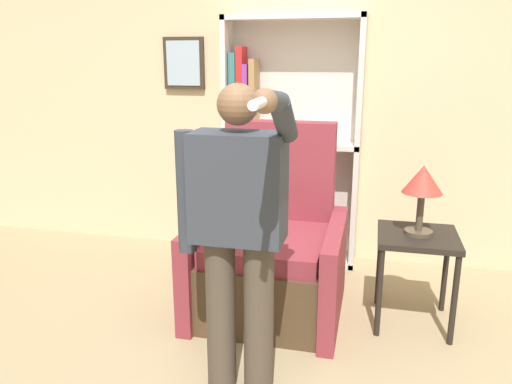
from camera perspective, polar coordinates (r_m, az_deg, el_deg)
The scene contains 6 objects.
wall_back at distance 4.15m, azimuth 7.64°, elevation 11.39°, with size 8.00×0.11×2.80m.
bookcase at distance 4.10m, azimuth 2.35°, elevation 4.96°, with size 1.09×0.28×1.98m.
armchair at distance 3.39m, azimuth 1.71°, elevation -7.21°, with size 0.96×0.94×1.24m.
person_standing at distance 2.38m, azimuth -2.09°, elevation -3.86°, with size 0.59×0.78×1.56m.
side_table at distance 3.29m, azimuth 17.90°, elevation -6.18°, with size 0.48×0.48×0.61m.
table_lamp at distance 3.16m, azimuth 18.50°, elevation 0.87°, with size 0.24×0.24×0.43m.
Camera 1 is at (0.42, -2.09, 1.66)m, focal length 35.00 mm.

